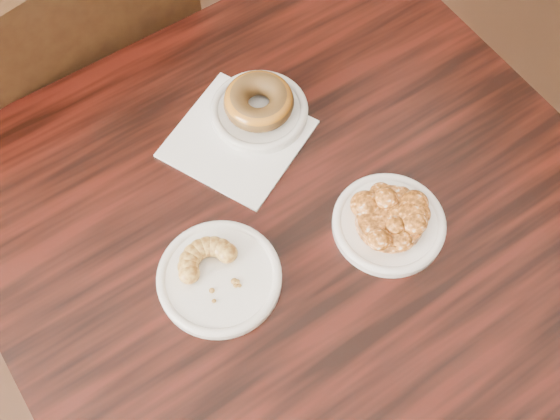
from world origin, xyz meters
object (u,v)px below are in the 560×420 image
apple_fritter (391,217)px  cruller_fragment (218,273)px  glazed_donut (259,101)px  cafe_table (301,317)px  chair_far (57,88)px

apple_fritter → cruller_fragment: (-0.23, 0.05, -0.00)m
glazed_donut → apple_fritter: (0.06, -0.25, -0.01)m
cafe_table → chair_far: bearing=102.8°
glazed_donut → cruller_fragment: (-0.18, -0.20, -0.01)m
apple_fritter → cruller_fragment: apple_fritter is taller
chair_far → glazed_donut: size_ratio=8.80×
cafe_table → cruller_fragment: size_ratio=8.84×
chair_far → cruller_fragment: chair_far is taller
glazed_donut → cruller_fragment: size_ratio=1.08×
chair_far → apple_fritter: (0.27, -0.71, 0.33)m
cafe_table → cruller_fragment: bearing=179.5°
cafe_table → chair_far: 0.68m
cruller_fragment → cafe_table: bearing=2.1°
apple_fritter → glazed_donut: bearing=102.7°
glazed_donut → apple_fritter: size_ratio=0.78×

